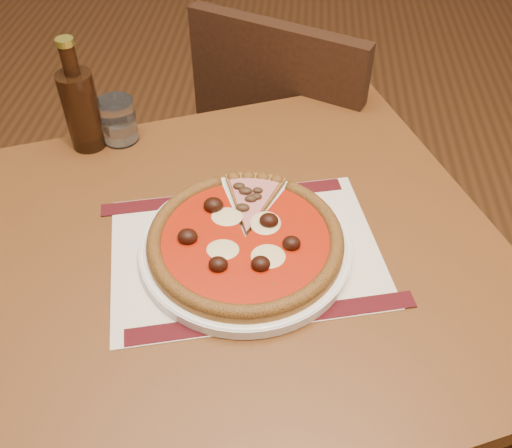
{
  "coord_description": "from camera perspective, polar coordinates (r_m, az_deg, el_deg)",
  "views": [
    {
      "loc": [
        1.05,
        -0.46,
        1.43
      ],
      "look_at": [
        0.99,
        0.19,
        0.78
      ],
      "focal_mm": 40.0,
      "sensor_mm": 36.0,
      "label": 1
    }
  ],
  "objects": [
    {
      "name": "table",
      "position": [
        1.01,
        -0.1,
        -6.12
      ],
      "size": [
        1.04,
        1.04,
        0.75
      ],
      "rotation": [
        0.0,
        0.0,
        0.39
      ],
      "color": "brown",
      "rests_on": "ground"
    },
    {
      "name": "chair_far",
      "position": [
        1.54,
        3.53,
        7.92
      ],
      "size": [
        0.55,
        0.55,
        0.89
      ],
      "rotation": [
        0.0,
        0.0,
        2.73
      ],
      "color": "black",
      "rests_on": "ground"
    },
    {
      "name": "placemat",
      "position": [
        0.92,
        -1.04,
        -2.79
      ],
      "size": [
        0.49,
        0.4,
        0.0
      ],
      "primitive_type": "cube",
      "rotation": [
        0.0,
        0.0,
        0.25
      ],
      "color": "beige",
      "rests_on": "table"
    },
    {
      "name": "plate",
      "position": [
        0.91,
        -1.05,
        -2.37
      ],
      "size": [
        0.34,
        0.34,
        0.02
      ],
      "primitive_type": "cylinder",
      "color": "white",
      "rests_on": "placemat"
    },
    {
      "name": "pizza",
      "position": [
        0.9,
        -1.06,
        -1.51
      ],
      "size": [
        0.31,
        0.31,
        0.04
      ],
      "color": "olive",
      "rests_on": "plate"
    },
    {
      "name": "ham_slice",
      "position": [
        0.96,
        -0.4,
        2.15
      ],
      "size": [
        0.11,
        0.15,
        0.02
      ],
      "rotation": [
        0.0,
        0.0,
        1.55
      ],
      "color": "olive",
      "rests_on": "plate"
    },
    {
      "name": "water_glass",
      "position": [
        1.16,
        -13.65,
        10.02
      ],
      "size": [
        0.09,
        0.09,
        0.09
      ],
      "primitive_type": "cylinder",
      "rotation": [
        0.0,
        0.0,
        0.28
      ],
      "color": "white",
      "rests_on": "table"
    },
    {
      "name": "bottle",
      "position": [
        1.13,
        -17.1,
        11.16
      ],
      "size": [
        0.07,
        0.07,
        0.22
      ],
      "color": "black",
      "rests_on": "table"
    }
  ]
}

